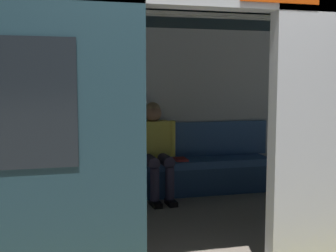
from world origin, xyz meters
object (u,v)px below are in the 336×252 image
(train_car, at_px, (159,75))
(bench_seat, at_px, (142,171))
(grab_pole_door, at_px, (139,132))
(book, at_px, (180,159))
(person_seated, at_px, (155,144))
(handbag, at_px, (120,156))

(train_car, bearing_deg, bench_seat, -92.62)
(train_car, xyz_separation_m, grab_pole_door, (0.33, 0.75, -0.44))
(train_car, height_order, book, train_car)
(person_seated, bearing_deg, grab_pole_door, 73.66)
(train_car, relative_size, grab_pole_door, 3.11)
(train_car, xyz_separation_m, book, (-0.53, -1.12, -1.02))
(train_car, distance_m, handbag, 1.53)
(book, bearing_deg, bench_seat, 1.16)
(train_car, relative_size, book, 29.09)
(train_car, height_order, bench_seat, train_car)
(train_car, bearing_deg, grab_pole_door, 65.94)
(person_seated, height_order, handbag, person_seated)
(train_car, distance_m, grab_pole_door, 0.93)
(train_car, relative_size, handbag, 24.62)
(book, height_order, grab_pole_door, grab_pole_door)
(bench_seat, bearing_deg, grab_pole_door, 78.29)
(person_seated, distance_m, book, 0.41)
(bench_seat, relative_size, handbag, 12.72)
(grab_pole_door, bearing_deg, handbag, -93.63)
(train_car, distance_m, book, 1.61)
(handbag, distance_m, grab_pole_door, 1.99)
(bench_seat, height_order, person_seated, person_seated)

